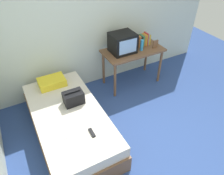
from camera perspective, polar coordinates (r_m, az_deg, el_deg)
ground_plane at (r=3.40m, az=10.01°, el=-15.55°), size 8.00×8.00×0.00m
wall_back at (r=4.01m, az=-5.59°, el=17.47°), size 5.20×0.10×2.60m
bed at (r=3.41m, az=-11.22°, el=-9.34°), size 1.00×2.00×0.48m
desk at (r=4.20m, az=5.56°, el=8.86°), size 1.16×0.60×0.76m
tv at (r=3.98m, az=2.84°, el=11.82°), size 0.44×0.39×0.36m
water_bottle at (r=4.09m, az=7.95°, el=11.12°), size 0.06×0.06×0.21m
book_row at (r=4.29m, az=8.26°, el=12.48°), size 0.26×0.15×0.24m
picture_frame at (r=4.25m, az=11.50°, el=11.32°), size 0.11×0.02×0.15m
pillow at (r=3.77m, az=-15.74°, el=1.43°), size 0.44×0.31×0.12m
handbag at (r=3.30m, az=-10.23°, el=-2.72°), size 0.30×0.20×0.22m
magazine at (r=3.00m, az=-11.99°, el=-10.88°), size 0.21×0.29×0.01m
remote_dark at (r=2.91m, az=-5.39°, el=-11.90°), size 0.04×0.16×0.02m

